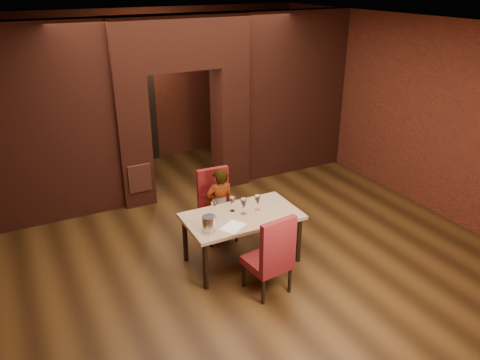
% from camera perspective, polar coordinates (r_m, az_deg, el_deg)
% --- Properties ---
extents(floor, '(8.00, 8.00, 0.00)m').
position_cam_1_polar(floor, '(7.43, -0.84, -7.01)').
color(floor, '#412810').
rests_on(floor, ground).
extents(ceiling, '(7.00, 8.00, 0.04)m').
position_cam_1_polar(ceiling, '(6.40, -1.02, 18.40)').
color(ceiling, silver).
rests_on(ceiling, ground).
extents(wall_back, '(7.00, 0.04, 3.20)m').
position_cam_1_polar(wall_back, '(10.35, -11.17, 11.08)').
color(wall_back, maroon).
rests_on(wall_back, ground).
extents(wall_front, '(7.00, 0.04, 3.20)m').
position_cam_1_polar(wall_front, '(3.99, 26.69, -12.62)').
color(wall_front, maroon).
rests_on(wall_front, ground).
extents(wall_right, '(0.04, 8.00, 3.20)m').
position_cam_1_polar(wall_right, '(8.82, 20.01, 7.92)').
color(wall_right, maroon).
rests_on(wall_right, ground).
extents(pillar_left, '(0.55, 0.55, 2.30)m').
position_cam_1_polar(pillar_left, '(8.36, -13.03, 4.69)').
color(pillar_left, maroon).
rests_on(pillar_left, ground).
extents(pillar_right, '(0.55, 0.55, 2.30)m').
position_cam_1_polar(pillar_right, '(8.99, -1.26, 6.64)').
color(pillar_right, maroon).
rests_on(pillar_right, ground).
extents(lintel, '(2.45, 0.55, 0.90)m').
position_cam_1_polar(lintel, '(8.28, -7.51, 16.31)').
color(lintel, maroon).
rests_on(lintel, ground).
extents(wing_wall_left, '(2.28, 0.35, 3.20)m').
position_cam_1_polar(wing_wall_left, '(8.02, -23.10, 5.94)').
color(wing_wall_left, maroon).
rests_on(wing_wall_left, ground).
extents(wing_wall_right, '(2.28, 0.35, 3.20)m').
position_cam_1_polar(wing_wall_right, '(9.56, 6.43, 10.35)').
color(wing_wall_right, maroon).
rests_on(wing_wall_right, ground).
extents(vent_panel, '(0.40, 0.03, 0.50)m').
position_cam_1_polar(vent_panel, '(8.31, -12.10, 0.20)').
color(vent_panel, '#AA4931').
rests_on(vent_panel, ground).
extents(rear_door, '(0.90, 0.08, 2.10)m').
position_cam_1_polar(rear_door, '(10.32, -12.96, 7.74)').
color(rear_door, black).
rests_on(rear_door, ground).
extents(rear_door_frame, '(1.02, 0.04, 2.22)m').
position_cam_1_polar(rear_door_frame, '(10.28, -12.90, 7.68)').
color(rear_door_frame, black).
rests_on(rear_door_frame, ground).
extents(dining_table, '(1.61, 0.92, 0.75)m').
position_cam_1_polar(dining_table, '(6.68, 0.24, -7.09)').
color(dining_table, tan).
rests_on(dining_table, ground).
extents(chair_far, '(0.53, 0.53, 1.10)m').
position_cam_1_polar(chair_far, '(7.17, -2.66, -3.21)').
color(chair_far, maroon).
rests_on(chair_far, ground).
extents(chair_near, '(0.57, 0.57, 1.12)m').
position_cam_1_polar(chair_near, '(6.02, 3.32, -8.83)').
color(chair_near, maroon).
rests_on(chair_near, ground).
extents(person_seated, '(0.47, 0.34, 1.21)m').
position_cam_1_polar(person_seated, '(7.07, -2.46, -3.14)').
color(person_seated, silver).
rests_on(person_seated, ground).
extents(wine_glass_a, '(0.09, 0.09, 0.21)m').
position_cam_1_polar(wine_glass_a, '(6.55, -0.95, -2.96)').
color(wine_glass_a, white).
rests_on(wine_glass_a, dining_table).
extents(wine_glass_b, '(0.09, 0.09, 0.23)m').
position_cam_1_polar(wine_glass_b, '(6.46, 0.42, -3.25)').
color(wine_glass_b, silver).
rests_on(wine_glass_b, dining_table).
extents(wine_glass_c, '(0.09, 0.09, 0.22)m').
position_cam_1_polar(wine_glass_c, '(6.58, 2.12, -2.80)').
color(wine_glass_c, white).
rests_on(wine_glass_c, dining_table).
extents(tasting_sheet, '(0.39, 0.36, 0.00)m').
position_cam_1_polar(tasting_sheet, '(6.19, -0.85, -5.73)').
color(tasting_sheet, white).
rests_on(tasting_sheet, dining_table).
extents(wine_bucket, '(0.18, 0.18, 0.22)m').
position_cam_1_polar(wine_bucket, '(6.06, -3.83, -5.36)').
color(wine_bucket, '#B8B7BE').
rests_on(wine_bucket, dining_table).
extents(water_bottle, '(0.07, 0.07, 0.28)m').
position_cam_1_polar(water_bottle, '(6.34, -3.22, -3.57)').
color(water_bottle, white).
rests_on(water_bottle, dining_table).
extents(potted_plant, '(0.52, 0.52, 0.44)m').
position_cam_1_polar(potted_plant, '(7.71, 2.55, -3.93)').
color(potted_plant, '#255A1F').
rests_on(potted_plant, ground).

